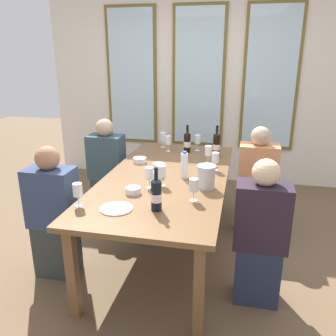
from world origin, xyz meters
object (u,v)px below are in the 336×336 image
wine_bottle_2 (216,145)px  white_plate_0 (116,209)px  dining_table (166,183)px  wine_glass_7 (163,137)px  wine_glass_2 (162,172)px  wine_glass_4 (208,152)px  metal_pitcher (206,177)px  wine_glass_6 (168,141)px  tasting_bowl_3 (157,175)px  seated_person_1 (257,184)px  wine_bottle_0 (156,194)px  water_bottle (184,165)px  wine_bottle_1 (187,142)px  tasting_bowl_2 (133,190)px  wine_glass_5 (215,158)px  tasting_bowl_1 (159,166)px  seated_person_0 (107,171)px  seated_person_2 (54,216)px  seated_person_3 (260,236)px  wine_glass_1 (78,190)px  wine_glass_3 (149,174)px  wine_glass_0 (194,186)px  wine_glass_8 (197,140)px  tasting_bowl_0 (140,160)px

wine_bottle_2 → white_plate_0: bearing=-111.6°
dining_table → wine_glass_7: wine_glass_7 is taller
wine_glass_2 → wine_glass_4: (0.31, 0.70, 0.00)m
metal_pitcher → wine_glass_6: bearing=117.9°
tasting_bowl_3 → white_plate_0: bearing=-99.9°
wine_glass_4 → seated_person_1: seated_person_1 is taller
white_plate_0 → wine_bottle_0: wine_bottle_0 is taller
dining_table → wine_glass_4: bearing=54.7°
water_bottle → dining_table: bearing=174.2°
wine_glass_2 → wine_bottle_1: bearing=87.8°
wine_bottle_1 → wine_glass_2: (-0.04, -1.05, 0.00)m
wine_glass_2 → seated_person_1: size_ratio=0.16×
tasting_bowl_2 → wine_glass_5: bearing=50.3°
tasting_bowl_3 → water_bottle: water_bottle is taller
metal_pitcher → tasting_bowl_1: size_ratio=1.64×
wine_bottle_1 → tasting_bowl_3: 0.88m
wine_bottle_1 → tasting_bowl_2: 1.28m
wine_bottle_0 → wine_glass_7: (-0.33, 1.65, 0.00)m
metal_pitcher → wine_bottle_2: size_ratio=0.57×
dining_table → white_plate_0: (-0.19, -0.76, 0.07)m
wine_bottle_2 → wine_glass_6: 0.55m
wine_glass_6 → seated_person_0: bearing=-164.0°
seated_person_1 → seated_person_2: bearing=-145.9°
seated_person_1 → seated_person_3: bearing=-90.0°
wine_glass_1 → wine_glass_3: (0.40, 0.45, 0.00)m
wine_glass_0 → wine_bottle_0: bearing=-137.6°
metal_pitcher → wine_glass_1: (-0.85, -0.55, 0.03)m
wine_glass_3 → seated_person_0: size_ratio=0.16×
wine_bottle_0 → seated_person_3: bearing=12.7°
water_bottle → wine_glass_8: (-0.01, 0.91, 0.00)m
dining_table → wine_glass_5: bearing=29.5°
wine_bottle_0 → wine_glass_7: bearing=101.4°
wine_bottle_2 → wine_glass_7: bearing=158.2°
wine_glass_2 → seated_person_2: seated_person_2 is taller
wine_glass_5 → wine_glass_7: bearing=132.8°
wine_glass_0 → wine_glass_1: 0.83m
tasting_bowl_0 → tasting_bowl_2: 0.80m
water_bottle → wine_glass_5: 0.35m
tasting_bowl_0 → seated_person_0: seated_person_0 is taller
white_plate_0 → tasting_bowl_1: 0.95m
dining_table → wine_glass_2: 0.31m
metal_pitcher → water_bottle: bearing=136.6°
wine_bottle_2 → water_bottle: (-0.22, -0.71, -0.02)m
tasting_bowl_1 → white_plate_0: bearing=-94.4°
water_bottle → wine_glass_8: size_ratio=1.38×
white_plate_0 → seated_person_3: bearing=12.0°
wine_glass_2 → wine_glass_7: bearing=102.5°
wine_glass_1 → seated_person_2: size_ratio=0.16×
wine_glass_4 → wine_glass_8: size_ratio=1.00×
wine_bottle_1 → wine_glass_8: size_ratio=1.73×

